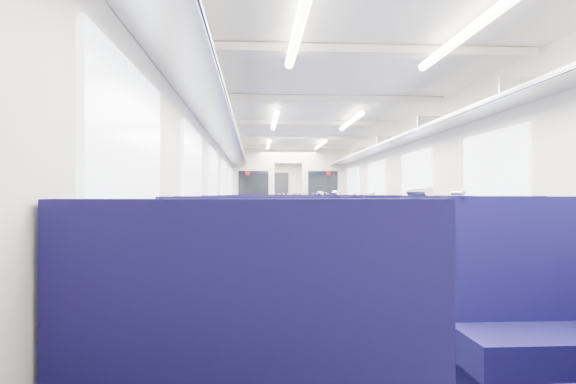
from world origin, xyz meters
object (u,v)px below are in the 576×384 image
object	(u,v)px
seat_16	(255,234)
seat_27	(304,219)
seat_4	(254,308)
seat_21	(316,225)
seat_18	(255,230)
seat_26	(255,219)
seat_14	(255,239)
seat_9	(390,262)
seat_11	(371,252)
seat_24	(255,221)
seat_25	(308,220)
seat_13	(354,244)
bulkhead	(288,193)
seat_7	(422,278)
seat_2	(254,350)
seat_23	(311,222)
seat_15	(343,238)
end_door	(278,200)
seat_20	(255,225)
seat_8	(255,264)
seat_6	(255,279)
seat_10	(255,254)
seat_17	(334,234)
seat_22	(255,223)
seat_3	(551,343)
seat_19	(326,230)
seat_5	(465,300)

from	to	relation	value
seat_16	seat_27	bearing A→B (deg)	76.12
seat_4	seat_21	bearing A→B (deg)	80.74
seat_18	seat_26	world-z (taller)	same
seat_21	seat_26	size ratio (longest dim) A/B	1.00
seat_4	seat_14	distance (m)	5.89
seat_9	seat_11	size ratio (longest dim) A/B	1.00
seat_24	seat_25	size ratio (longest dim) A/B	1.00
seat_27	seat_13	bearing A→B (deg)	-90.00
seat_26	seat_21	bearing A→B (deg)	-65.19
seat_13	seat_14	xyz separation A→B (m)	(-1.66, 1.09, 0.00)
bulkhead	seat_7	distance (m)	8.04
seat_7	seat_27	distance (m)	12.43
seat_2	seat_11	world-z (taller)	same
seat_11	seat_23	bearing A→B (deg)	90.00
seat_26	seat_11	bearing A→B (deg)	-80.83
seat_4	seat_15	xyz separation A→B (m)	(1.66, 5.90, 0.00)
end_door	seat_11	xyz separation A→B (m)	(0.83, -11.53, -0.62)
seat_18	seat_13	bearing A→B (deg)	-64.25
seat_20	seat_23	size ratio (longest dim) A/B	1.00
seat_15	seat_13	bearing A→B (deg)	-90.00
seat_21	seat_8	bearing A→B (deg)	-102.04
seat_6	seat_25	bearing A→B (deg)	81.54
seat_7	seat_10	world-z (taller)	same
seat_24	seat_25	bearing A→B (deg)	2.21
end_door	seat_27	bearing A→B (deg)	-58.49
seat_9	seat_17	size ratio (longest dim) A/B	1.00
seat_13	seat_16	bearing A→B (deg)	127.62
seat_7	seat_17	world-z (taller)	same
seat_4	seat_7	size ratio (longest dim) A/B	1.00
seat_4	seat_22	world-z (taller)	same
seat_3	seat_14	world-z (taller)	same
seat_2	seat_19	size ratio (longest dim) A/B	1.00
seat_4	seat_13	world-z (taller)	same
seat_22	seat_25	xyz separation A→B (m)	(1.66, 1.15, 0.00)
seat_9	seat_22	xyz separation A→B (m)	(-1.66, 8.84, 0.00)
seat_8	seat_27	distance (m)	11.39
seat_8	seat_25	size ratio (longest dim) A/B	1.00
seat_21	seat_26	world-z (taller)	same
seat_5	seat_4	bearing A→B (deg)	-173.01
seat_8	seat_17	world-z (taller)	same
seat_22	seat_24	distance (m)	1.08
seat_15	seat_26	size ratio (longest dim) A/B	1.00
seat_18	seat_19	size ratio (longest dim) A/B	1.00
seat_14	seat_3	bearing A→B (deg)	-76.41
seat_9	seat_21	xyz separation A→B (m)	(0.00, 7.70, 0.00)
seat_20	seat_21	world-z (taller)	same
seat_5	seat_15	world-z (taller)	same
seat_19	seat_20	world-z (taller)	same
seat_6	seat_20	world-z (taller)	same
seat_22	seat_27	size ratio (longest dim) A/B	1.00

